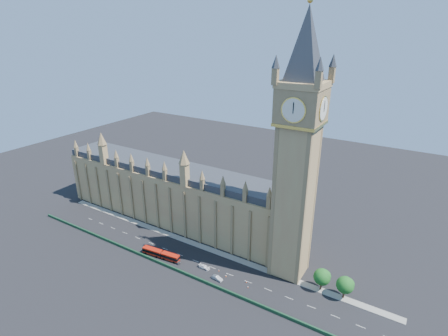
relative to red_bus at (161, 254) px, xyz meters
The scene contains 15 objects.
ground 11.05m from the red_bus, 29.73° to the left, with size 400.00×400.00×0.00m, color black.
palace_westminster 33.84m from the red_bus, 119.46° to the left, with size 120.00×20.00×28.00m.
elizabeth_tower 73.81m from the red_bus, 22.24° to the left, with size 20.59×20.59×105.00m.
bridge_parapet 10.20m from the red_bus, 20.58° to the right, with size 160.00×0.60×1.20m, color #1E4C2D.
kerb_north 17.76m from the red_bus, 57.51° to the left, with size 160.00×3.00×0.16m, color gray.
tree_east_near 63.78m from the red_bus, 14.11° to the left, with size 6.00×6.00×8.50m.
tree_east_far 71.55m from the red_bus, 12.54° to the left, with size 6.00×6.00×8.50m.
red_bus is the anchor object (origin of this frame).
car_grey 7.56m from the red_bus, ahead, with size 1.63×4.05×1.38m, color #46484E.
car_silver 27.07m from the red_bus, ahead, with size 1.56×4.46×1.47m, color #A7A9AF.
car_white 19.51m from the red_bus, 10.01° to the left, with size 1.92×4.71×1.37m, color white.
cone_a 37.33m from the red_bus, ahead, with size 0.55×0.55×0.73m.
cone_b 29.20m from the red_bus, ahead, with size 0.48×0.48×0.75m.
cone_c 25.40m from the red_bus, 11.29° to the left, with size 0.49×0.49×0.62m.
cone_d 38.98m from the red_bus, ahead, with size 0.45×0.45×0.65m.
Camera 1 is at (75.03, -93.68, 86.82)m, focal length 28.00 mm.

